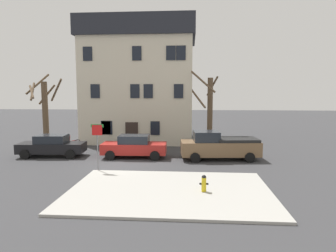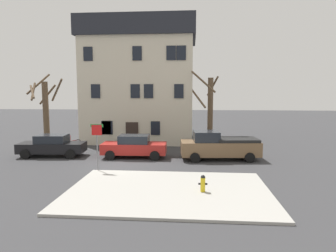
% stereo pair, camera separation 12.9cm
% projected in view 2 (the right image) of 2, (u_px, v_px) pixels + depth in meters
% --- Properties ---
extents(ground_plane, '(120.00, 120.00, 0.00)m').
position_uv_depth(ground_plane, '(117.00, 164.00, 19.45)').
color(ground_plane, '#38383A').
extents(sidewalk_slab, '(9.52, 6.47, 0.12)m').
position_uv_depth(sidewalk_slab, '(169.00, 191.00, 14.09)').
color(sidewalk_slab, '#A8A59E').
rests_on(sidewalk_slab, ground_plane).
extents(building_main, '(10.59, 7.31, 11.38)m').
position_uv_depth(building_main, '(141.00, 81.00, 28.92)').
color(building_main, beige).
rests_on(building_main, ground_plane).
extents(tree_bare_near, '(3.22, 3.12, 6.39)m').
position_uv_depth(tree_bare_near, '(45.00, 109.00, 26.12)').
color(tree_bare_near, brown).
rests_on(tree_bare_near, ground_plane).
extents(tree_bare_mid, '(2.57, 2.56, 6.50)m').
position_uv_depth(tree_bare_mid, '(209.00, 109.00, 25.52)').
color(tree_bare_mid, brown).
rests_on(tree_bare_mid, ground_plane).
extents(car_black_sedan, '(4.84, 2.26, 1.60)m').
position_uv_depth(car_black_sedan, '(52.00, 146.00, 21.83)').
color(car_black_sedan, black).
rests_on(car_black_sedan, ground_plane).
extents(car_red_sedan, '(4.65, 2.05, 1.65)m').
position_uv_depth(car_red_sedan, '(134.00, 146.00, 21.41)').
color(car_red_sedan, '#AD231E').
rests_on(car_red_sedan, ground_plane).
extents(pickup_truck_brown, '(5.59, 2.58, 2.00)m').
position_uv_depth(pickup_truck_brown, '(219.00, 146.00, 20.84)').
color(pickup_truck_brown, brown).
rests_on(pickup_truck_brown, ground_plane).
extents(fire_hydrant, '(0.42, 0.22, 0.79)m').
position_uv_depth(fire_hydrant, '(203.00, 183.00, 13.76)').
color(fire_hydrant, gold).
rests_on(fire_hydrant, sidewalk_slab).
extents(street_sign_pole, '(0.76, 0.07, 2.86)m').
position_uv_depth(street_sign_pole, '(97.00, 139.00, 17.40)').
color(street_sign_pole, slate).
rests_on(street_sign_pole, ground_plane).
extents(bicycle_leaning, '(1.74, 0.32, 1.03)m').
position_uv_depth(bicycle_leaning, '(73.00, 143.00, 25.49)').
color(bicycle_leaning, black).
rests_on(bicycle_leaning, ground_plane).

